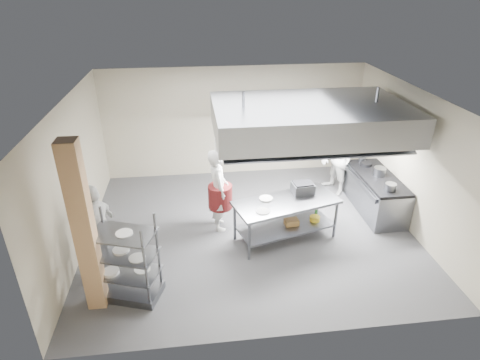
{
  "coord_description": "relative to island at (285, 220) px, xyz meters",
  "views": [
    {
      "loc": [
        -1.13,
        -7.37,
        5.01
      ],
      "look_at": [
        -0.19,
        0.2,
        1.15
      ],
      "focal_mm": 30.0,
      "sensor_mm": 36.0,
      "label": 1
    }
  ],
  "objects": [
    {
      "name": "floor",
      "position": [
        -0.7,
        0.4,
        -0.46
      ],
      "size": [
        7.0,
        7.0,
        0.0
      ],
      "primitive_type": "plane",
      "color": "#323235",
      "rests_on": "ground"
    },
    {
      "name": "ceiling",
      "position": [
        -0.7,
        0.4,
        2.54
      ],
      "size": [
        7.0,
        7.0,
        0.0
      ],
      "primitive_type": "plane",
      "rotation": [
        3.14,
        0.0,
        0.0
      ],
      "color": "silver",
      "rests_on": "wall_back"
    },
    {
      "name": "wall_back",
      "position": [
        -0.7,
        3.4,
        1.04
      ],
      "size": [
        7.0,
        0.0,
        7.0
      ],
      "primitive_type": "plane",
      "rotation": [
        1.57,
        0.0,
        0.0
      ],
      "color": "#ADA289",
      "rests_on": "ground"
    },
    {
      "name": "wall_left",
      "position": [
        -4.2,
        0.4,
        1.04
      ],
      "size": [
        0.0,
        6.0,
        6.0
      ],
      "primitive_type": "plane",
      "rotation": [
        1.57,
        0.0,
        1.57
      ],
      "color": "#ADA289",
      "rests_on": "ground"
    },
    {
      "name": "wall_right",
      "position": [
        2.8,
        0.4,
        1.04
      ],
      "size": [
        0.0,
        6.0,
        6.0
      ],
      "primitive_type": "plane",
      "rotation": [
        1.57,
        0.0,
        -1.57
      ],
      "color": "#ADA289",
      "rests_on": "ground"
    },
    {
      "name": "column",
      "position": [
        -3.6,
        -1.5,
        1.04
      ],
      "size": [
        0.3,
        0.3,
        3.0
      ],
      "primitive_type": "cube",
      "color": "tan",
      "rests_on": "floor"
    },
    {
      "name": "exhaust_hood",
      "position": [
        0.6,
        0.8,
        1.94
      ],
      "size": [
        4.0,
        2.5,
        0.6
      ],
      "primitive_type": "cube",
      "color": "gray",
      "rests_on": "ceiling"
    },
    {
      "name": "hood_strip_a",
      "position": [
        -0.3,
        0.8,
        1.62
      ],
      "size": [
        1.6,
        0.12,
        0.04
      ],
      "primitive_type": "cube",
      "color": "white",
      "rests_on": "exhaust_hood"
    },
    {
      "name": "hood_strip_b",
      "position": [
        1.5,
        0.8,
        1.62
      ],
      "size": [
        1.6,
        0.12,
        0.04
      ],
      "primitive_type": "cube",
      "color": "white",
      "rests_on": "exhaust_hood"
    },
    {
      "name": "wall_shelf",
      "position": [
        1.1,
        3.24,
        1.04
      ],
      "size": [
        1.5,
        0.28,
        0.04
      ],
      "primitive_type": "cube",
      "color": "gray",
      "rests_on": "wall_back"
    },
    {
      "name": "island",
      "position": [
        0.0,
        0.0,
        0.0
      ],
      "size": [
        2.33,
        1.46,
        0.91
      ],
      "primitive_type": null,
      "rotation": [
        0.0,
        0.0,
        0.28
      ],
      "color": "slate",
      "rests_on": "floor"
    },
    {
      "name": "island_worktop",
      "position": [
        0.0,
        0.0,
        0.42
      ],
      "size": [
        2.33,
        1.46,
        0.06
      ],
      "primitive_type": "cube",
      "rotation": [
        0.0,
        0.0,
        0.28
      ],
      "color": "gray",
      "rests_on": "island"
    },
    {
      "name": "island_undershelf",
      "position": [
        0.0,
        0.0,
        -0.16
      ],
      "size": [
        2.14,
        1.33,
        0.04
      ],
      "primitive_type": "cube",
      "rotation": [
        0.0,
        0.0,
        0.28
      ],
      "color": "slate",
      "rests_on": "island"
    },
    {
      "name": "pass_rack",
      "position": [
        -3.08,
        -1.35,
        0.34
      ],
      "size": [
        1.2,
        0.92,
        1.59
      ],
      "primitive_type": null,
      "rotation": [
        0.0,
        0.0,
        -0.32
      ],
      "color": "slate",
      "rests_on": "floor"
    },
    {
      "name": "cooking_range",
      "position": [
        2.38,
        0.9,
        -0.04
      ],
      "size": [
        0.8,
        2.0,
        0.84
      ],
      "primitive_type": "cube",
      "color": "slate",
      "rests_on": "floor"
    },
    {
      "name": "range_top",
      "position": [
        2.38,
        0.9,
        0.41
      ],
      "size": [
        0.78,
        1.96,
        0.06
      ],
      "primitive_type": "cube",
      "color": "black",
      "rests_on": "cooking_range"
    },
    {
      "name": "chef_head",
      "position": [
        -1.36,
        0.61,
        0.48
      ],
      "size": [
        0.52,
        0.73,
        1.87
      ],
      "primitive_type": "imported",
      "rotation": [
        0.0,
        0.0,
        1.68
      ],
      "color": "white",
      "rests_on": "floor"
    },
    {
      "name": "chef_line",
      "position": [
        1.72,
        1.87,
        0.46
      ],
      "size": [
        0.92,
        1.05,
        1.83
      ],
      "primitive_type": "imported",
      "rotation": [
        0.0,
        0.0,
        -1.27
      ],
      "color": "silver",
      "rests_on": "floor"
    },
    {
      "name": "chef_plating",
      "position": [
        -3.63,
        -0.65,
        0.47
      ],
      "size": [
        0.69,
        1.16,
        1.85
      ],
      "primitive_type": "imported",
      "rotation": [
        0.0,
        0.0,
        -1.81
      ],
      "color": "white",
      "rests_on": "floor"
    },
    {
      "name": "griddle",
      "position": [
        0.42,
        0.31,
        0.56
      ],
      "size": [
        0.47,
        0.38,
        0.22
      ],
      "primitive_type": "cube",
      "rotation": [
        0.0,
        0.0,
        0.1
      ],
      "color": "slate",
      "rests_on": "island_worktop"
    },
    {
      "name": "wicker_basket",
      "position": [
        0.14,
        0.01,
        -0.07
      ],
      "size": [
        0.31,
        0.23,
        0.13
      ],
      "primitive_type": "cube",
      "rotation": [
        0.0,
        0.0,
        0.11
      ],
      "color": "brown",
      "rests_on": "island_undershelf"
    },
    {
      "name": "stockpot",
      "position": [
        2.41,
        0.93,
        0.54
      ],
      "size": [
        0.28,
        0.28,
        0.19
      ],
      "primitive_type": "cylinder",
      "color": "gray",
      "rests_on": "range_top"
    },
    {
      "name": "plate_stack",
      "position": [
        -3.08,
        -1.35,
        0.06
      ],
      "size": [
        0.28,
        0.28,
        0.05
      ],
      "primitive_type": "cylinder",
      "color": "white",
      "rests_on": "pass_rack"
    }
  ]
}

